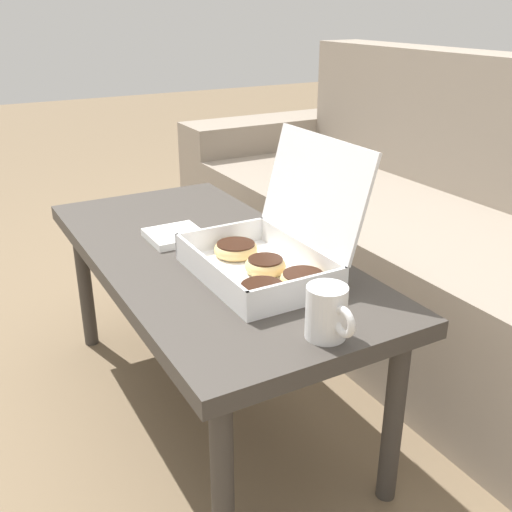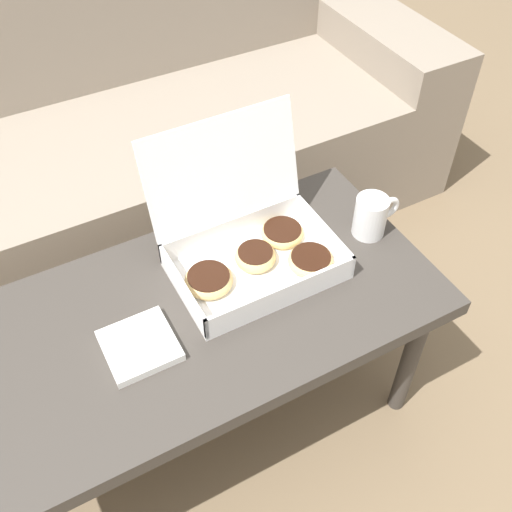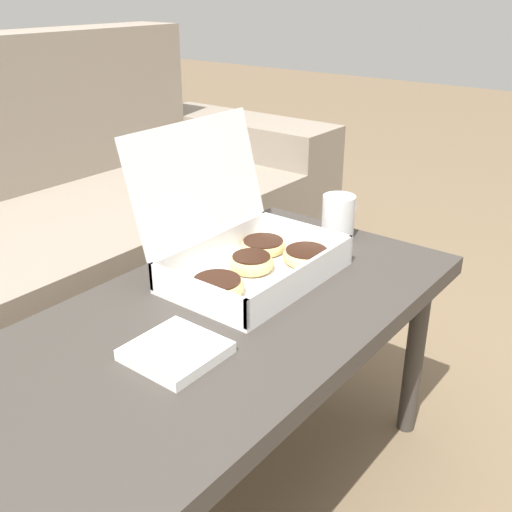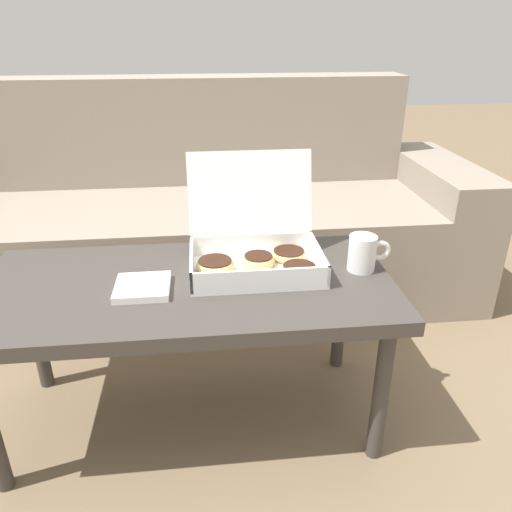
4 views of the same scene
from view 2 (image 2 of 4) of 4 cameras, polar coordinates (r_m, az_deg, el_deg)
name	(u,v)px [view 2 (image 2 of 4)]	position (r m, az deg, el deg)	size (l,w,h in m)	color
ground_plane	(189,401)	(1.72, -6.38, -13.53)	(12.00, 12.00, 0.00)	#756047
couch	(80,158)	(2.02, -16.38, 8.91)	(2.43, 0.78, 0.90)	gray
coffee_table	(187,328)	(1.33, -6.60, -6.82)	(1.12, 0.53, 0.47)	#3D3833
pastry_box	(253,244)	(1.35, -0.32, 1.17)	(0.37, 0.31, 0.30)	white
coffee_mug	(372,216)	(1.44, 10.96, 3.78)	(0.12, 0.08, 0.10)	white
napkin_stack	(140,346)	(1.25, -11.01, -8.37)	(0.14, 0.14, 0.02)	white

